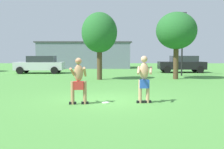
{
  "coord_description": "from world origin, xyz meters",
  "views": [
    {
      "loc": [
        0.36,
        -11.01,
        1.83
      ],
      "look_at": [
        0.29,
        0.53,
        0.96
      ],
      "focal_mm": 45.58,
      "sensor_mm": 36.0,
      "label": 1
    }
  ],
  "objects_px": {
    "frisbee": "(106,103)",
    "car_silver_near_post": "(40,64)",
    "tree_left_field": "(99,33)",
    "tree_behind_players": "(176,31)",
    "player_in_blue": "(144,78)",
    "car_black_mid_lot": "(182,64)",
    "lamp_post": "(182,36)",
    "player_with_cap": "(79,79)"
  },
  "relations": [
    {
      "from": "tree_left_field",
      "to": "tree_behind_players",
      "type": "distance_m",
      "value": 5.37
    },
    {
      "from": "player_with_cap",
      "to": "frisbee",
      "type": "bearing_deg",
      "value": 16.07
    },
    {
      "from": "car_black_mid_lot",
      "to": "lamp_post",
      "type": "distance_m",
      "value": 4.6
    },
    {
      "from": "lamp_post",
      "to": "frisbee",
      "type": "bearing_deg",
      "value": -114.68
    },
    {
      "from": "frisbee",
      "to": "tree_behind_players",
      "type": "relative_size",
      "value": 0.06
    },
    {
      "from": "lamp_post",
      "to": "tree_behind_players",
      "type": "bearing_deg",
      "value": -110.7
    },
    {
      "from": "car_black_mid_lot",
      "to": "lamp_post",
      "type": "relative_size",
      "value": 0.85
    },
    {
      "from": "frisbee",
      "to": "car_silver_near_post",
      "type": "height_order",
      "value": "car_silver_near_post"
    },
    {
      "from": "frisbee",
      "to": "car_black_mid_lot",
      "type": "bearing_deg",
      "value": 67.7
    },
    {
      "from": "frisbee",
      "to": "tree_behind_players",
      "type": "height_order",
      "value": "tree_behind_players"
    },
    {
      "from": "car_black_mid_lot",
      "to": "tree_left_field",
      "type": "relative_size",
      "value": 0.93
    },
    {
      "from": "frisbee",
      "to": "tree_left_field",
      "type": "relative_size",
      "value": 0.06
    },
    {
      "from": "frisbee",
      "to": "car_silver_near_post",
      "type": "xyz_separation_m",
      "value": [
        -6.36,
        15.28,
        0.81
      ]
    },
    {
      "from": "car_silver_near_post",
      "to": "tree_left_field",
      "type": "height_order",
      "value": "tree_left_field"
    },
    {
      "from": "car_black_mid_lot",
      "to": "tree_behind_players",
      "type": "height_order",
      "value": "tree_behind_players"
    },
    {
      "from": "frisbee",
      "to": "player_with_cap",
      "type": "bearing_deg",
      "value": -163.93
    },
    {
      "from": "player_in_blue",
      "to": "car_silver_near_post",
      "type": "xyz_separation_m",
      "value": [
        -7.78,
        15.29,
        -0.09
      ]
    },
    {
      "from": "player_in_blue",
      "to": "car_black_mid_lot",
      "type": "xyz_separation_m",
      "value": [
        5.34,
        16.47,
        -0.09
      ]
    },
    {
      "from": "player_in_blue",
      "to": "car_black_mid_lot",
      "type": "relative_size",
      "value": 0.4
    },
    {
      "from": "player_in_blue",
      "to": "frisbee",
      "type": "bearing_deg",
      "value": 179.56
    },
    {
      "from": "player_in_blue",
      "to": "frisbee",
      "type": "height_order",
      "value": "player_in_blue"
    },
    {
      "from": "player_with_cap",
      "to": "car_silver_near_post",
      "type": "distance_m",
      "value": 16.47
    },
    {
      "from": "player_with_cap",
      "to": "tree_behind_players",
      "type": "xyz_separation_m",
      "value": [
        5.62,
        9.92,
        2.45
      ]
    },
    {
      "from": "frisbee",
      "to": "player_in_blue",
      "type": "bearing_deg",
      "value": -0.44
    },
    {
      "from": "player_in_blue",
      "to": "car_black_mid_lot",
      "type": "bearing_deg",
      "value": 72.05
    },
    {
      "from": "player_with_cap",
      "to": "car_silver_near_post",
      "type": "bearing_deg",
      "value": 109.19
    },
    {
      "from": "player_in_blue",
      "to": "car_black_mid_lot",
      "type": "height_order",
      "value": "player_in_blue"
    },
    {
      "from": "player_with_cap",
      "to": "frisbee",
      "type": "relative_size",
      "value": 6.11
    },
    {
      "from": "player_with_cap",
      "to": "car_silver_near_post",
      "type": "height_order",
      "value": "player_with_cap"
    },
    {
      "from": "player_with_cap",
      "to": "lamp_post",
      "type": "height_order",
      "value": "lamp_post"
    },
    {
      "from": "tree_left_field",
      "to": "car_silver_near_post",
      "type": "bearing_deg",
      "value": 133.18
    },
    {
      "from": "player_in_blue",
      "to": "player_with_cap",
      "type": "bearing_deg",
      "value": -173.65
    },
    {
      "from": "tree_left_field",
      "to": "tree_behind_players",
      "type": "relative_size",
      "value": 0.98
    },
    {
      "from": "car_black_mid_lot",
      "to": "player_with_cap",
      "type": "bearing_deg",
      "value": -114.72
    },
    {
      "from": "player_in_blue",
      "to": "tree_behind_players",
      "type": "relative_size",
      "value": 0.37
    },
    {
      "from": "car_silver_near_post",
      "to": "player_in_blue",
      "type": "bearing_deg",
      "value": -63.03
    },
    {
      "from": "car_silver_near_post",
      "to": "lamp_post",
      "type": "relative_size",
      "value": 0.85
    },
    {
      "from": "frisbee",
      "to": "lamp_post",
      "type": "bearing_deg",
      "value": 65.32
    },
    {
      "from": "player_with_cap",
      "to": "car_black_mid_lot",
      "type": "bearing_deg",
      "value": 65.28
    },
    {
      "from": "frisbee",
      "to": "car_black_mid_lot",
      "type": "distance_m",
      "value": 17.81
    },
    {
      "from": "player_with_cap",
      "to": "player_in_blue",
      "type": "relative_size",
      "value": 0.97
    },
    {
      "from": "frisbee",
      "to": "lamp_post",
      "type": "distance_m",
      "value": 14.24
    }
  ]
}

